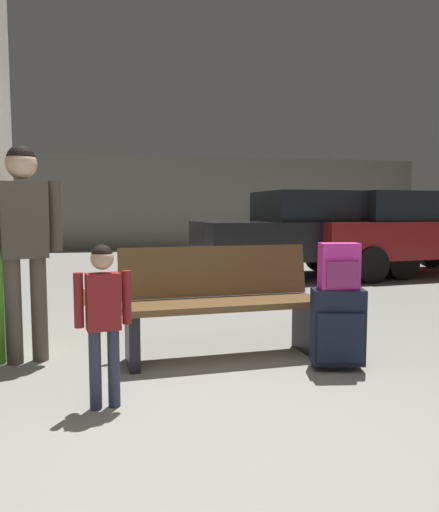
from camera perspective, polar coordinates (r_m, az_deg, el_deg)
name	(u,v)px	position (r m, az deg, el deg)	size (l,w,h in m)	color
ground_plane	(164,307)	(6.37, -6.40, -5.90)	(18.00, 18.00, 0.10)	gray
garage_back_wall	(138,203)	(15.10, -9.39, 6.05)	(18.00, 0.12, 2.80)	slate
bench	(221,302)	(4.01, 0.16, -5.36)	(1.63, 0.64, 0.89)	brown
suitcase	(338,327)	(3.81, 13.46, -7.96)	(0.41, 0.30, 0.60)	#191E33
backpack_bright	(339,267)	(3.73, 13.61, -1.21)	(0.30, 0.23, 0.34)	#D833A5
child	(103,308)	(3.02, -13.27, -5.89)	(0.33, 0.19, 0.98)	#33384C
adult	(24,230)	(4.07, -21.63, 2.79)	(0.55, 0.29, 1.67)	brown
parked_car_side	(404,231)	(9.73, 20.46, 2.74)	(4.27, 2.16, 1.51)	maroon
parked_car_near	(314,231)	(8.99, 10.81, 2.79)	(4.22, 2.05, 1.51)	black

